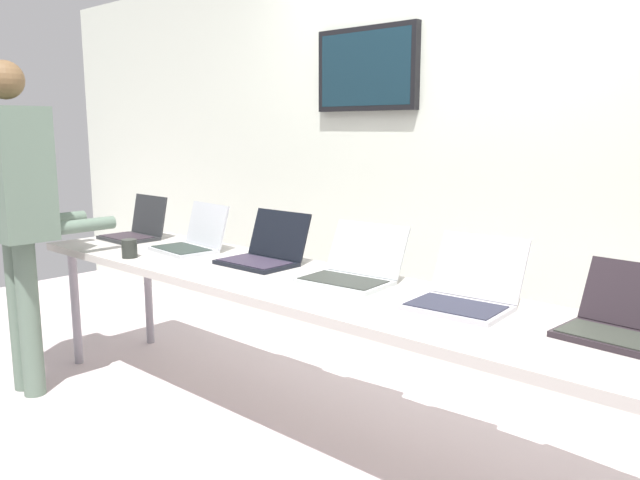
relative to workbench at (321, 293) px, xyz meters
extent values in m
cube|color=#C2B0B3|center=(0.00, 0.00, -0.72)|extent=(8.00, 8.00, 0.04)
cube|color=silver|center=(0.00, 1.13, 0.54)|extent=(8.00, 0.06, 2.48)
cube|color=black|center=(-0.60, 1.08, 1.05)|extent=(0.72, 0.05, 0.49)
cube|color=#112732|center=(-0.60, 1.06, 1.05)|extent=(0.66, 0.02, 0.43)
cube|color=#B5AEA6|center=(0.00, 0.00, 0.02)|extent=(3.69, 0.70, 0.04)
cylinder|color=gray|center=(-1.74, -0.25, -0.35)|extent=(0.05, 0.05, 0.70)
cylinder|color=gray|center=(-1.74, 0.25, -0.35)|extent=(0.05, 0.05, 0.70)
cube|color=#242628|center=(-1.59, 0.03, 0.05)|extent=(0.34, 0.25, 0.02)
cube|color=#30272E|center=(-1.59, 0.02, 0.07)|extent=(0.31, 0.20, 0.00)
cube|color=#242628|center=(-1.58, 0.18, 0.18)|extent=(0.33, 0.07, 0.24)
cube|color=#2B5B38|center=(-1.58, 0.18, 0.18)|extent=(0.30, 0.05, 0.21)
cube|color=#B2B4BA|center=(-1.03, 0.03, 0.05)|extent=(0.37, 0.28, 0.02)
cube|color=#27312C|center=(-1.03, 0.02, 0.07)|extent=(0.34, 0.23, 0.00)
cube|color=#B2B4BA|center=(-1.01, 0.18, 0.18)|extent=(0.36, 0.11, 0.23)
cube|color=white|center=(-1.01, 0.18, 0.18)|extent=(0.33, 0.09, 0.20)
cube|color=black|center=(-0.48, 0.06, 0.05)|extent=(0.38, 0.25, 0.02)
cube|color=#2E2637|center=(-0.48, 0.05, 0.07)|extent=(0.35, 0.20, 0.00)
cube|color=black|center=(-0.49, 0.23, 0.18)|extent=(0.37, 0.09, 0.23)
cube|color=black|center=(-0.49, 0.23, 0.18)|extent=(0.34, 0.08, 0.20)
cube|color=#AEB3B4|center=(0.08, 0.06, 0.05)|extent=(0.40, 0.28, 0.02)
cube|color=#2D302B|center=(0.08, 0.05, 0.07)|extent=(0.36, 0.22, 0.00)
cube|color=#AEB3B4|center=(0.07, 0.24, 0.17)|extent=(0.39, 0.15, 0.22)
cube|color=#245D32|center=(0.07, 0.24, 0.17)|extent=(0.36, 0.12, 0.19)
cube|color=#B1AFB6|center=(0.65, 0.03, 0.05)|extent=(0.37, 0.28, 0.02)
cube|color=#262736|center=(0.65, 0.02, 0.07)|extent=(0.34, 0.23, 0.00)
cube|color=#B1AFB6|center=(0.63, 0.22, 0.18)|extent=(0.36, 0.14, 0.23)
cube|color=silver|center=(0.63, 0.22, 0.18)|extent=(0.33, 0.12, 0.21)
cube|color=#271F24|center=(1.19, 0.07, 0.05)|extent=(0.36, 0.25, 0.02)
cube|color=#2F332C|center=(1.19, 0.05, 0.07)|extent=(0.33, 0.20, 0.00)
cube|color=#271F24|center=(1.20, 0.22, 0.16)|extent=(0.35, 0.12, 0.21)
cube|color=#151E30|center=(1.20, 0.23, 0.16)|extent=(0.32, 0.10, 0.18)
cylinder|color=#546758|center=(-1.61, -0.63, -0.27)|extent=(0.11, 0.11, 0.84)
cylinder|color=#546758|center=(-1.48, -0.63, -0.27)|extent=(0.11, 0.11, 0.84)
cube|color=#546758|center=(-1.55, -0.63, 0.48)|extent=(0.44, 0.26, 0.67)
sphere|color=brown|center=(-1.55, -0.63, 0.94)|extent=(0.19, 0.19, 0.19)
cylinder|color=#546758|center=(-1.71, -0.34, 0.20)|extent=(0.07, 0.32, 0.07)
cylinder|color=#546758|center=(-1.38, -0.34, 0.20)|extent=(0.07, 0.32, 0.07)
cylinder|color=#242823|center=(-1.11, -0.25, 0.09)|extent=(0.08, 0.08, 0.10)
camera|label=1|loc=(1.78, -1.97, 0.71)|focal=35.55mm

